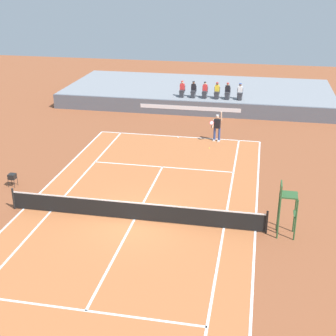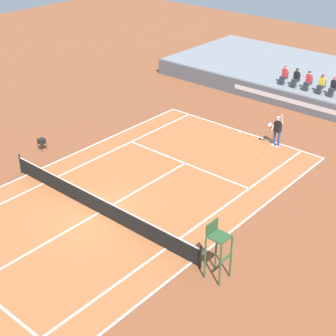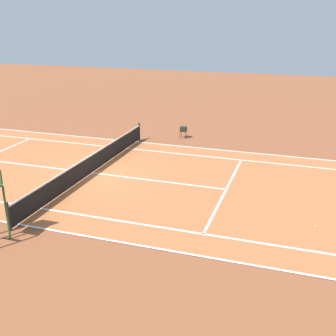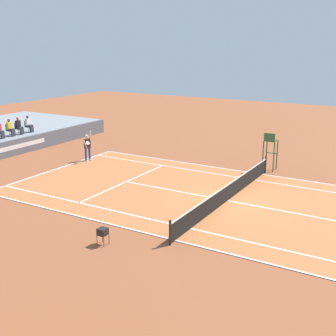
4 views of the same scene
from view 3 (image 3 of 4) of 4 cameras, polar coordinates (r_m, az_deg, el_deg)
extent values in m
plane|color=brown|center=(20.04, -10.30, -0.72)|extent=(80.00, 80.00, 0.00)
cube|color=#B76638|center=(20.04, -10.30, -0.70)|extent=(10.98, 23.78, 0.02)
cube|color=white|center=(24.73, -4.32, 3.58)|extent=(0.10, 23.78, 0.01)
cube|color=white|center=(15.86, -19.71, -7.27)|extent=(0.10, 23.78, 0.01)
cube|color=white|center=(23.52, -5.60, 2.67)|extent=(0.10, 23.78, 0.01)
cube|color=white|center=(16.84, -16.90, -5.31)|extent=(0.10, 23.78, 0.01)
cube|color=white|center=(18.02, 7.97, -2.91)|extent=(8.22, 0.10, 0.01)
cube|color=white|center=(20.03, -10.30, -0.66)|extent=(0.10, 12.80, 0.01)
cylinder|color=black|center=(24.99, -3.96, 4.98)|extent=(0.10, 0.10, 1.07)
cylinder|color=black|center=(15.33, -20.94, -6.25)|extent=(0.10, 0.10, 1.07)
cube|color=black|center=(19.88, -10.38, 0.57)|extent=(11.78, 0.02, 0.84)
cube|color=white|center=(19.75, -10.46, 1.72)|extent=(11.78, 0.03, 0.06)
sphere|color=#D1E533|center=(15.70, 19.52, -7.48)|extent=(0.07, 0.07, 0.07)
cylinder|color=#2D562D|center=(14.63, -21.19, -5.76)|extent=(0.07, 0.07, 1.90)
cube|color=black|center=(25.44, 2.12, 5.34)|extent=(0.36, 0.36, 0.28)
cylinder|color=black|center=(25.73, 1.85, 4.71)|extent=(0.02, 0.02, 0.42)
cylinder|color=black|center=(25.41, 1.63, 4.52)|extent=(0.02, 0.02, 0.42)
cylinder|color=black|center=(25.64, 2.58, 4.64)|extent=(0.02, 0.02, 0.42)
cylinder|color=black|center=(25.32, 2.37, 4.45)|extent=(0.02, 0.02, 0.42)
ellipsoid|color=#D1E533|center=(25.42, 2.12, 5.51)|extent=(0.30, 0.30, 0.12)
camera|label=1|loc=(30.14, -53.47, 19.61)|focal=50.87mm
camera|label=2|loc=(23.05, -75.62, 22.15)|focal=54.97mm
camera|label=4|loc=(40.26, -7.65, 20.96)|focal=47.08mm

